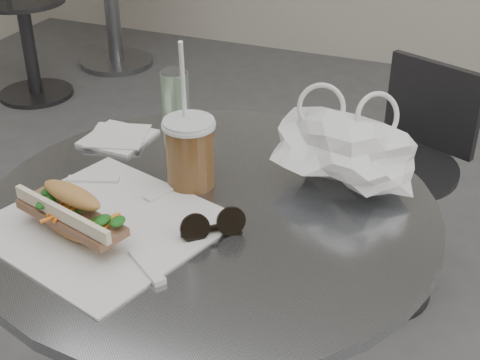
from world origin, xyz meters
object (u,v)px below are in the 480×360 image
at_px(bg_chair, 19,31).
at_px(sunglasses, 213,226).
at_px(chair_far, 395,199).
at_px(cafe_table, 213,328).
at_px(iced_coffee, 190,152).
at_px(drink_can, 175,96).
at_px(banh_mi, 72,213).

xyz_separation_m(bg_chair, sunglasses, (1.80, -1.70, 0.41)).
bearing_deg(chair_far, cafe_table, 100.76).
distance_m(bg_chair, sunglasses, 2.51).
height_order(cafe_table, iced_coffee, iced_coffee).
distance_m(iced_coffee, drink_can, 0.26).
distance_m(banh_mi, sunglasses, 0.21).
height_order(cafe_table, chair_far, cafe_table).
distance_m(banh_mi, iced_coffee, 0.23).
bearing_deg(drink_can, cafe_table, -53.50).
bearing_deg(iced_coffee, chair_far, 72.60).
height_order(banh_mi, drink_can, drink_can).
height_order(cafe_table, sunglasses, sunglasses).
bearing_deg(cafe_table, drink_can, 126.50).
height_order(chair_far, iced_coffee, iced_coffee).
relative_size(banh_mi, iced_coffee, 0.97).
xyz_separation_m(cafe_table, sunglasses, (0.04, -0.08, 0.29)).
xyz_separation_m(chair_far, drink_can, (-0.39, -0.58, 0.48)).
relative_size(sunglasses, drink_can, 0.83).
bearing_deg(drink_can, sunglasses, -55.36).
distance_m(cafe_table, drink_can, 0.47).
bearing_deg(bg_chair, banh_mi, -37.16).
xyz_separation_m(chair_far, iced_coffee, (-0.25, -0.80, 0.49)).
relative_size(bg_chair, drink_can, 7.06).
xyz_separation_m(bg_chair, drink_can, (1.55, -1.35, 0.45)).
bearing_deg(chair_far, iced_coffee, 96.19).
xyz_separation_m(banh_mi, drink_can, (-0.05, 0.43, 0.01)).
relative_size(cafe_table, drink_can, 6.97).
bearing_deg(chair_far, drink_can, 79.27).
bearing_deg(sunglasses, chair_far, 39.17).
bearing_deg(cafe_table, bg_chair, 137.22).
xyz_separation_m(banh_mi, iced_coffee, (0.10, 0.21, 0.02)).
relative_size(chair_far, iced_coffee, 2.62).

